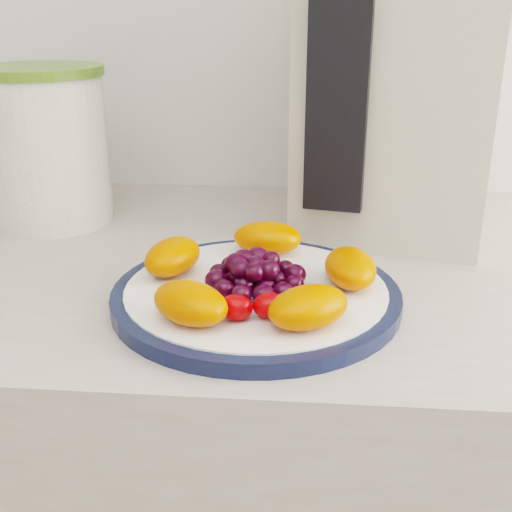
{
  "coord_description": "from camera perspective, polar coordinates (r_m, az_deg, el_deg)",
  "views": [
    {
      "loc": [
        0.12,
        0.49,
        1.18
      ],
      "look_at": [
        0.07,
        1.07,
        0.95
      ],
      "focal_mm": 45.0,
      "sensor_mm": 36.0,
      "label": 1
    }
  ],
  "objects": [
    {
      "name": "plate_rim",
      "position": [
        0.64,
        -0.0,
        -3.55
      ],
      "size": [
        0.29,
        0.29,
        0.01
      ],
      "primitive_type": "cylinder",
      "color": "#101935",
      "rests_on": "counter"
    },
    {
      "name": "plate_face",
      "position": [
        0.64,
        -0.0,
        -3.47
      ],
      "size": [
        0.26,
        0.26,
        0.02
      ],
      "primitive_type": "cylinder",
      "color": "white",
      "rests_on": "counter"
    },
    {
      "name": "canister",
      "position": [
        0.9,
        -18.14,
        8.86
      ],
      "size": [
        0.18,
        0.18,
        0.19
      ],
      "primitive_type": "cylinder",
      "rotation": [
        0.0,
        0.0,
        -0.15
      ],
      "color": "#3E621F",
      "rests_on": "counter"
    },
    {
      "name": "canister_lid",
      "position": [
        0.88,
        -18.93,
        15.32
      ],
      "size": [
        0.19,
        0.19,
        0.01
      ],
      "primitive_type": "cylinder",
      "rotation": [
        0.0,
        0.0,
        -0.15
      ],
      "color": "#506F24",
      "rests_on": "canister"
    },
    {
      "name": "appliance_body",
      "position": [
        0.88,
        12.84,
        15.62
      ],
      "size": [
        0.28,
        0.35,
        0.39
      ],
      "primitive_type": "cube",
      "rotation": [
        0.0,
        0.0,
        -0.2
      ],
      "color": "beige",
      "rests_on": "counter"
    },
    {
      "name": "appliance_panel",
      "position": [
        0.72,
        7.34,
        15.23
      ],
      "size": [
        0.07,
        0.04,
        0.29
      ],
      "primitive_type": "cube",
      "rotation": [
        0.0,
        0.0,
        -0.2
      ],
      "color": "black",
      "rests_on": "appliance_body"
    },
    {
      "name": "fruit_plate",
      "position": [
        0.62,
        0.06,
        -1.55
      ],
      "size": [
        0.25,
        0.24,
        0.04
      ],
      "color": "#E24500",
      "rests_on": "plate_face"
    }
  ]
}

